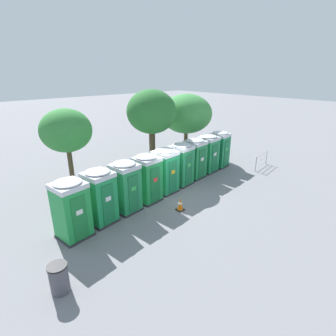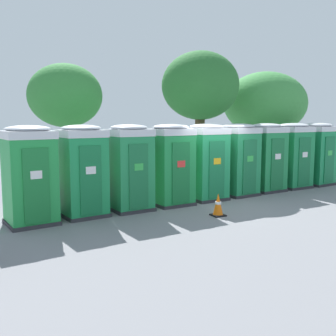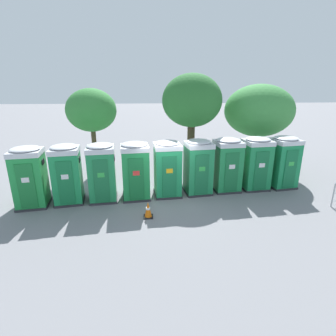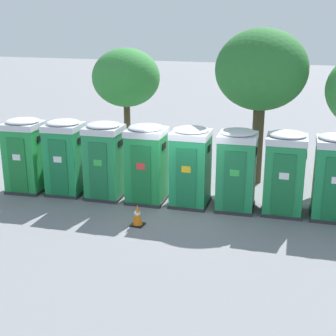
# 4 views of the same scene
# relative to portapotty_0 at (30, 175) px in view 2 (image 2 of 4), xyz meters

# --- Properties ---
(ground_plane) EXTENTS (120.00, 120.00, 0.00)m
(ground_plane) POSITION_rel_portapotty_0_xyz_m (5.71, 0.56, -1.28)
(ground_plane) COLOR slate
(portapotty_0) EXTENTS (1.37, 1.36, 2.54)m
(portapotty_0) POSITION_rel_portapotty_0_xyz_m (0.00, 0.00, 0.00)
(portapotty_0) COLOR #2D2D33
(portapotty_0) RESTS_ON ground
(portapotty_1) EXTENTS (1.32, 1.35, 2.54)m
(portapotty_1) POSITION_rel_portapotty_0_xyz_m (1.41, 0.26, 0.00)
(portapotty_1) COLOR #2D2D33
(portapotty_1) RESTS_ON ground
(portapotty_2) EXTENTS (1.28, 1.31, 2.54)m
(portapotty_2) POSITION_rel_portapotty_0_xyz_m (2.84, 0.38, 0.00)
(portapotty_2) COLOR #2D2D33
(portapotty_2) RESTS_ON ground
(portapotty_3) EXTENTS (1.32, 1.31, 2.54)m
(portapotty_3) POSITION_rel_portapotty_0_xyz_m (4.27, 0.51, 0.00)
(portapotty_3) COLOR #2D2D33
(portapotty_3) RESTS_ON ground
(portapotty_4) EXTENTS (1.27, 1.29, 2.54)m
(portapotty_4) POSITION_rel_portapotty_0_xyz_m (5.69, 0.71, 0.00)
(portapotty_4) COLOR #2D2D33
(portapotty_4) RESTS_ON ground
(portapotty_5) EXTENTS (1.31, 1.33, 2.54)m
(portapotty_5) POSITION_rel_portapotty_0_xyz_m (7.12, 0.88, 0.00)
(portapotty_5) COLOR #2D2D33
(portapotty_5) RESTS_ON ground
(portapotty_6) EXTENTS (1.31, 1.30, 2.54)m
(portapotty_6) POSITION_rel_portapotty_0_xyz_m (8.54, 1.09, 0.00)
(portapotty_6) COLOR #2D2D33
(portapotty_6) RESTS_ON ground
(portapotty_7) EXTENTS (1.35, 1.31, 2.54)m
(portapotty_7) POSITION_rel_portapotty_0_xyz_m (9.97, 1.21, -0.00)
(portapotty_7) COLOR #2D2D33
(portapotty_7) RESTS_ON ground
(portapotty_8) EXTENTS (1.37, 1.36, 2.54)m
(portapotty_8) POSITION_rel_portapotty_0_xyz_m (11.40, 1.33, 0.00)
(portapotty_8) COLOR #2D2D33
(portapotty_8) RESTS_ON ground
(street_tree_0) EXTENTS (3.18, 3.18, 5.45)m
(street_tree_0) POSITION_rel_portapotty_0_xyz_m (7.22, 3.72, 2.73)
(street_tree_0) COLOR #4C3826
(street_tree_0) RESTS_ON ground
(street_tree_1) EXTENTS (3.92, 3.92, 4.91)m
(street_tree_1) POSITION_rel_portapotty_0_xyz_m (11.26, 4.52, 2.14)
(street_tree_1) COLOR brown
(street_tree_1) RESTS_ON ground
(street_tree_2) EXTENTS (2.69, 2.69, 4.69)m
(street_tree_2) POSITION_rel_portapotty_0_xyz_m (1.82, 4.23, 2.24)
(street_tree_2) COLOR #4C3826
(street_tree_2) RESTS_ON ground
(traffic_cone) EXTENTS (0.36, 0.36, 0.64)m
(traffic_cone) POSITION_rel_portapotty_0_xyz_m (4.80, -1.40, -0.97)
(traffic_cone) COLOR black
(traffic_cone) RESTS_ON ground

